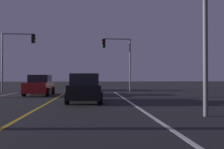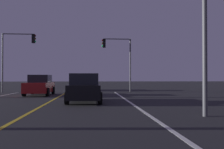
{
  "view_description": "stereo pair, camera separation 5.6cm",
  "coord_description": "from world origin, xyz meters",
  "px_view_note": "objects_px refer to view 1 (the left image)",
  "views": [
    {
      "loc": [
        2.6,
        0.38,
        1.45
      ],
      "look_at": [
        4.06,
        19.31,
        1.71
      ],
      "focal_mm": 39.7,
      "sensor_mm": 36.0,
      "label": 1
    },
    {
      "loc": [
        2.65,
        0.38,
        1.45
      ],
      "look_at": [
        4.06,
        19.31,
        1.71
      ],
      "focal_mm": 39.7,
      "sensor_mm": 36.0,
      "label": 2
    }
  ],
  "objects_px": {
    "traffic_light_near_left": "(18,49)",
    "car_ahead_far": "(85,83)",
    "car_oncoming": "(40,85)",
    "traffic_light_near_right": "(117,52)",
    "car_lead_same_lane": "(85,88)"
  },
  "relations": [
    {
      "from": "car_lead_same_lane",
      "to": "traffic_light_near_right",
      "type": "relative_size",
      "value": 0.78
    },
    {
      "from": "car_oncoming",
      "to": "car_lead_same_lane",
      "type": "bearing_deg",
      "value": 32.19
    },
    {
      "from": "traffic_light_near_left",
      "to": "car_ahead_far",
      "type": "bearing_deg",
      "value": 25.58
    },
    {
      "from": "car_ahead_far",
      "to": "traffic_light_near_right",
      "type": "height_order",
      "value": "traffic_light_near_right"
    },
    {
      "from": "car_ahead_far",
      "to": "traffic_light_near_right",
      "type": "relative_size",
      "value": 0.78
    },
    {
      "from": "car_ahead_far",
      "to": "car_oncoming",
      "type": "bearing_deg",
      "value": 155.12
    },
    {
      "from": "car_oncoming",
      "to": "traffic_light_near_right",
      "type": "height_order",
      "value": "traffic_light_near_right"
    },
    {
      "from": "car_oncoming",
      "to": "traffic_light_near_left",
      "type": "height_order",
      "value": "traffic_light_near_left"
    },
    {
      "from": "car_lead_same_lane",
      "to": "traffic_light_near_left",
      "type": "distance_m",
      "value": 13.27
    },
    {
      "from": "traffic_light_near_left",
      "to": "traffic_light_near_right",
      "type": "bearing_deg",
      "value": 0.0
    },
    {
      "from": "car_ahead_far",
      "to": "traffic_light_near_left",
      "type": "relative_size",
      "value": 0.73
    },
    {
      "from": "traffic_light_near_left",
      "to": "car_oncoming",
      "type": "bearing_deg",
      "value": -54.78
    },
    {
      "from": "car_oncoming",
      "to": "car_ahead_far",
      "type": "relative_size",
      "value": 1.0
    },
    {
      "from": "traffic_light_near_right",
      "to": "traffic_light_near_left",
      "type": "height_order",
      "value": "traffic_light_near_left"
    },
    {
      "from": "car_oncoming",
      "to": "car_ahead_far",
      "type": "distance_m",
      "value": 8.3
    }
  ]
}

